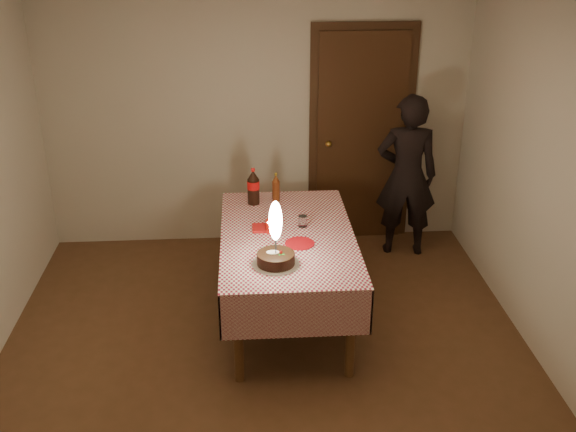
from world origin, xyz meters
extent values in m
cube|color=brown|center=(0.00, 0.00, 0.00)|extent=(4.00, 4.50, 0.01)
cube|color=beige|center=(0.00, 2.25, 1.30)|extent=(4.00, 0.04, 2.60)
cube|color=beige|center=(2.00, 0.00, 1.30)|extent=(0.04, 4.50, 2.60)
cube|color=#472814|center=(1.00, 2.22, 1.02)|extent=(0.85, 0.05, 2.05)
sphere|color=#B28C33|center=(0.68, 2.17, 1.00)|extent=(0.06, 0.06, 0.06)
cube|color=brown|center=(0.19, 0.70, 0.74)|extent=(0.90, 1.60, 0.04)
cylinder|color=brown|center=(-0.20, -0.04, 0.36)|extent=(0.07, 0.07, 0.72)
cylinder|color=brown|center=(0.58, -0.04, 0.36)|extent=(0.07, 0.07, 0.72)
cylinder|color=brown|center=(-0.20, 1.44, 0.36)|extent=(0.07, 0.07, 0.72)
cylinder|color=brown|center=(0.58, 1.44, 0.36)|extent=(0.07, 0.07, 0.72)
cube|color=white|center=(0.19, 0.70, 0.77)|extent=(1.02, 1.72, 0.01)
cube|color=white|center=(0.19, -0.15, 0.59)|extent=(1.02, 0.01, 0.34)
cube|color=white|center=(0.19, 1.56, 0.59)|extent=(1.02, 0.01, 0.34)
cube|color=white|center=(-0.32, 0.70, 0.59)|extent=(0.01, 1.72, 0.34)
cube|color=white|center=(0.69, 0.70, 0.59)|extent=(0.01, 1.72, 0.34)
cylinder|color=white|center=(0.07, 0.24, 0.78)|extent=(0.33, 0.33, 0.01)
cylinder|color=black|center=(0.07, 0.24, 0.82)|extent=(0.26, 0.26, 0.08)
cylinder|color=white|center=(0.05, 0.25, 0.86)|extent=(0.07, 0.07, 0.00)
sphere|color=red|center=(0.11, 0.23, 0.87)|extent=(0.02, 0.02, 0.02)
cube|color=#19721E|center=(0.12, 0.22, 0.86)|extent=(0.02, 0.01, 0.00)
cube|color=#19721E|center=(0.10, 0.21, 0.86)|extent=(0.01, 0.02, 0.00)
cylinder|color=#262628|center=(0.07, 0.24, 0.92)|extent=(0.01, 0.01, 0.12)
ellipsoid|color=#FFF2BF|center=(0.07, 0.24, 1.11)|extent=(0.09, 0.09, 0.29)
sphere|color=white|center=(0.07, 0.24, 1.00)|extent=(0.04, 0.04, 0.04)
cylinder|color=red|center=(0.27, 0.54, 0.78)|extent=(0.22, 0.22, 0.01)
cylinder|color=red|center=(0.06, 0.76, 0.82)|extent=(0.08, 0.08, 0.10)
cylinder|color=white|center=(0.32, 0.84, 0.82)|extent=(0.07, 0.07, 0.09)
cube|color=#AB1313|center=(0.00, 0.81, 0.78)|extent=(0.15, 0.15, 0.02)
cylinder|color=black|center=(-0.06, 1.32, 0.88)|extent=(0.10, 0.10, 0.22)
cylinder|color=red|center=(-0.06, 1.32, 0.94)|extent=(0.10, 0.10, 0.07)
cone|color=black|center=(-0.06, 1.32, 1.03)|extent=(0.10, 0.10, 0.08)
cylinder|color=red|center=(-0.06, 1.32, 1.08)|extent=(0.03, 0.03, 0.02)
cylinder|color=#5B270F|center=(0.13, 1.36, 0.86)|extent=(0.06, 0.06, 0.18)
cone|color=#5B270F|center=(0.13, 1.36, 0.98)|extent=(0.06, 0.06, 0.06)
cylinder|color=olive|center=(0.13, 1.36, 1.02)|extent=(0.02, 0.02, 0.02)
imported|color=black|center=(1.38, 1.85, 0.78)|extent=(0.61, 0.44, 1.56)
cube|color=black|center=(1.39, 1.98, 1.33)|extent=(0.14, 0.11, 0.10)
cylinder|color=black|center=(1.40, 2.06, 1.33)|extent=(0.09, 0.09, 0.08)
camera|label=1|loc=(-0.12, -3.91, 3.04)|focal=42.00mm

